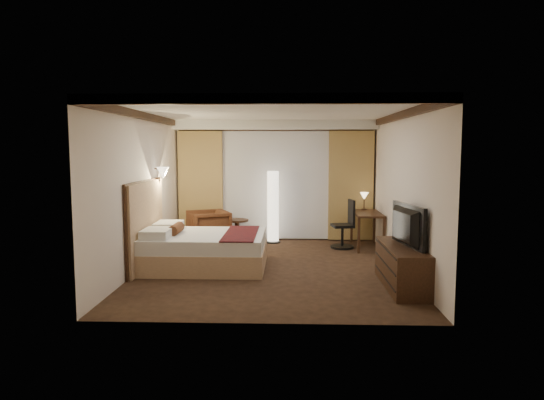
{
  "coord_description": "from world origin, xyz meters",
  "views": [
    {
      "loc": [
        0.3,
        -8.32,
        2.07
      ],
      "look_at": [
        0.0,
        0.4,
        1.15
      ],
      "focal_mm": 32.0,
      "sensor_mm": 36.0,
      "label": 1
    }
  ],
  "objects_px": {
    "office_chair": "(342,224)",
    "dresser": "(402,267)",
    "side_table": "(237,232)",
    "desk": "(367,230)",
    "television": "(401,224)",
    "armchair": "(208,226)",
    "floor_lamp": "(273,207)",
    "bed": "(206,250)"
  },
  "relations": [
    {
      "from": "side_table",
      "to": "office_chair",
      "type": "relative_size",
      "value": 0.53
    },
    {
      "from": "office_chair",
      "to": "bed",
      "type": "bearing_deg",
      "value": -155.82
    },
    {
      "from": "side_table",
      "to": "dresser",
      "type": "xyz_separation_m",
      "value": [
        2.82,
        -3.22,
        0.04
      ]
    },
    {
      "from": "bed",
      "to": "desk",
      "type": "bearing_deg",
      "value": 30.06
    },
    {
      "from": "desk",
      "to": "office_chair",
      "type": "height_order",
      "value": "office_chair"
    },
    {
      "from": "armchair",
      "to": "side_table",
      "type": "bearing_deg",
      "value": 76.49
    },
    {
      "from": "floor_lamp",
      "to": "television",
      "type": "xyz_separation_m",
      "value": [
        2.01,
        -3.44,
        0.16
      ]
    },
    {
      "from": "office_chair",
      "to": "dresser",
      "type": "bearing_deg",
      "value": -88.72
    },
    {
      "from": "armchair",
      "to": "desk",
      "type": "distance_m",
      "value": 3.39
    },
    {
      "from": "desk",
      "to": "floor_lamp",
      "type": "bearing_deg",
      "value": 165.78
    },
    {
      "from": "dresser",
      "to": "television",
      "type": "relative_size",
      "value": 1.43
    },
    {
      "from": "side_table",
      "to": "television",
      "type": "distance_m",
      "value": 4.31
    },
    {
      "from": "bed",
      "to": "armchair",
      "type": "height_order",
      "value": "armchair"
    },
    {
      "from": "bed",
      "to": "office_chair",
      "type": "bearing_deg",
      "value": 34.06
    },
    {
      "from": "side_table",
      "to": "television",
      "type": "height_order",
      "value": "television"
    },
    {
      "from": "dresser",
      "to": "office_chair",
      "type": "bearing_deg",
      "value": 101.16
    },
    {
      "from": "office_chair",
      "to": "dresser",
      "type": "height_order",
      "value": "office_chair"
    },
    {
      "from": "desk",
      "to": "dresser",
      "type": "distance_m",
      "value": 2.94
    },
    {
      "from": "floor_lamp",
      "to": "dresser",
      "type": "height_order",
      "value": "floor_lamp"
    },
    {
      "from": "side_table",
      "to": "desk",
      "type": "distance_m",
      "value": 2.78
    },
    {
      "from": "desk",
      "to": "armchair",
      "type": "bearing_deg",
      "value": 177.26
    },
    {
      "from": "armchair",
      "to": "dresser",
      "type": "bearing_deg",
      "value": 23.72
    },
    {
      "from": "side_table",
      "to": "desk",
      "type": "xyz_separation_m",
      "value": [
        2.77,
        -0.28,
        0.1
      ]
    },
    {
      "from": "floor_lamp",
      "to": "desk",
      "type": "height_order",
      "value": "floor_lamp"
    },
    {
      "from": "office_chair",
      "to": "desk",
      "type": "bearing_deg",
      "value": -4.39
    },
    {
      "from": "bed",
      "to": "dresser",
      "type": "xyz_separation_m",
      "value": [
        3.15,
        -1.14,
        0.01
      ]
    },
    {
      "from": "dresser",
      "to": "television",
      "type": "height_order",
      "value": "television"
    },
    {
      "from": "office_chair",
      "to": "side_table",
      "type": "bearing_deg",
      "value": 161.83
    },
    {
      "from": "office_chair",
      "to": "television",
      "type": "distance_m",
      "value": 2.97
    },
    {
      "from": "bed",
      "to": "television",
      "type": "bearing_deg",
      "value": -20.11
    },
    {
      "from": "side_table",
      "to": "floor_lamp",
      "type": "xyz_separation_m",
      "value": [
        0.78,
        0.23,
        0.53
      ]
    },
    {
      "from": "bed",
      "to": "desk",
      "type": "xyz_separation_m",
      "value": [
        3.1,
        1.8,
        0.07
      ]
    },
    {
      "from": "floor_lamp",
      "to": "side_table",
      "type": "bearing_deg",
      "value": -163.64
    },
    {
      "from": "bed",
      "to": "armchair",
      "type": "distance_m",
      "value": 1.98
    },
    {
      "from": "bed",
      "to": "television",
      "type": "distance_m",
      "value": 3.39
    },
    {
      "from": "office_chair",
      "to": "dresser",
      "type": "distance_m",
      "value": 2.95
    },
    {
      "from": "bed",
      "to": "television",
      "type": "relative_size",
      "value": 1.82
    },
    {
      "from": "floor_lamp",
      "to": "television",
      "type": "height_order",
      "value": "floor_lamp"
    },
    {
      "from": "side_table",
      "to": "floor_lamp",
      "type": "distance_m",
      "value": 0.97
    },
    {
      "from": "side_table",
      "to": "television",
      "type": "bearing_deg",
      "value": -49.06
    },
    {
      "from": "side_table",
      "to": "floor_lamp",
      "type": "height_order",
      "value": "floor_lamp"
    },
    {
      "from": "bed",
      "to": "armchair",
      "type": "relative_size",
      "value": 2.49
    }
  ]
}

